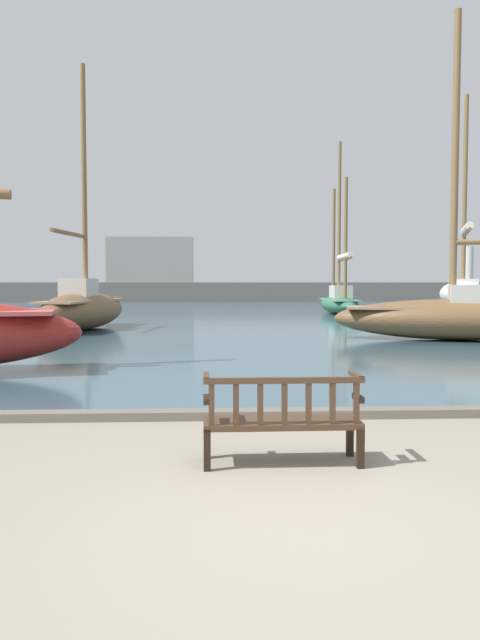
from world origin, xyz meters
name	(u,v)px	position (x,y,z in m)	size (l,w,h in m)	color
ground_plane	(302,528)	(0.00, 0.00, 0.00)	(160.00, 160.00, 0.00)	gray
harbor_water	(218,307)	(0.00, 44.00, 0.04)	(100.00, 80.00, 0.08)	#385666
quay_edge_kerb	(261,414)	(0.00, 3.85, 0.06)	(40.00, 0.30, 0.12)	#675F54
park_bench	(282,419)	(0.04, 1.67, 0.47)	(1.60, 0.54, 0.92)	black
sailboat_far_port	(460,315)	(7.18, 14.63, 0.88)	(8.10, 4.34, 10.19)	brown
sailboat_nearest_starboard	(84,307)	(-5.58, 19.93, 0.94)	(3.13, 9.16, 10.23)	brown
sailboat_outer_starboard	(339,299)	(7.09, 32.43, 0.95)	(2.25, 7.58, 10.24)	#2D6647
sailboat_centre_channel	(463,290)	(18.40, 41.48, 1.38)	(6.80, 12.94, 15.89)	silver
far_breakwater	(204,285)	(-1.19, 58.56, 1.77)	(55.08, 2.40, 6.54)	#66605B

